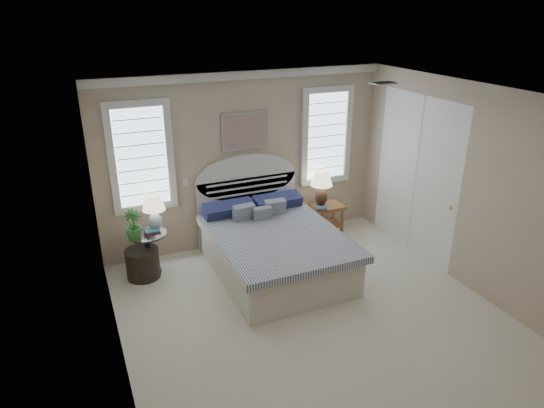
{
  "coord_description": "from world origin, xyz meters",
  "views": [
    {
      "loc": [
        -2.46,
        -4.21,
        3.58
      ],
      "look_at": [
        -0.2,
        1.0,
        1.23
      ],
      "focal_mm": 32.0,
      "sensor_mm": 36.0,
      "label": 1
    }
  ],
  "objects": [
    {
      "name": "floor",
      "position": [
        0.0,
        0.0,
        0.0
      ],
      "size": [
        4.5,
        5.0,
        0.01
      ],
      "primitive_type": "cube",
      "color": "beige",
      "rests_on": "ground"
    },
    {
      "name": "ceiling",
      "position": [
        0.0,
        0.0,
        2.7
      ],
      "size": [
        4.5,
        5.0,
        0.01
      ],
      "primitive_type": "cube",
      "color": "silver",
      "rests_on": "wall_back"
    },
    {
      "name": "wall_back",
      "position": [
        0.0,
        2.5,
        1.35
      ],
      "size": [
        4.5,
        0.02,
        2.7
      ],
      "primitive_type": "cube",
      "color": "#C1AF91",
      "rests_on": "floor"
    },
    {
      "name": "wall_left",
      "position": [
        -2.25,
        0.0,
        1.35
      ],
      "size": [
        0.02,
        5.0,
        2.7
      ],
      "primitive_type": "cube",
      "color": "#C1AF91",
      "rests_on": "floor"
    },
    {
      "name": "wall_right",
      "position": [
        2.25,
        0.0,
        1.35
      ],
      "size": [
        0.02,
        5.0,
        2.7
      ],
      "primitive_type": "cube",
      "color": "#C1AF91",
      "rests_on": "floor"
    },
    {
      "name": "crown_molding",
      "position": [
        0.0,
        2.46,
        2.64
      ],
      "size": [
        4.5,
        0.08,
        0.12
      ],
      "primitive_type": "cube",
      "color": "silver",
      "rests_on": "wall_back"
    },
    {
      "name": "hvac_vent",
      "position": [
        1.2,
        0.8,
        2.68
      ],
      "size": [
        0.3,
        0.2,
        0.02
      ],
      "primitive_type": "cube",
      "color": "#B2B2B2",
      "rests_on": "ceiling"
    },
    {
      "name": "switch_plate",
      "position": [
        -0.95,
        2.48,
        1.15
      ],
      "size": [
        0.08,
        0.01,
        0.12
      ],
      "primitive_type": "cube",
      "color": "silver",
      "rests_on": "wall_back"
    },
    {
      "name": "window_left",
      "position": [
        -1.55,
        2.48,
        1.6
      ],
      "size": [
        0.9,
        0.06,
        1.6
      ],
      "primitive_type": "cube",
      "color": "#C3E1F7",
      "rests_on": "wall_back"
    },
    {
      "name": "window_right",
      "position": [
        1.4,
        2.48,
        1.6
      ],
      "size": [
        0.9,
        0.06,
        1.6
      ],
      "primitive_type": "cube",
      "color": "#C3E1F7",
      "rests_on": "wall_back"
    },
    {
      "name": "painting",
      "position": [
        0.0,
        2.46,
        1.82
      ],
      "size": [
        0.74,
        0.04,
        0.58
      ],
      "primitive_type": "cube",
      "color": "silver",
      "rests_on": "wall_back"
    },
    {
      "name": "closet_door",
      "position": [
        2.23,
        1.2,
        1.2
      ],
      "size": [
        0.02,
        1.8,
        2.4
      ],
      "primitive_type": "cube",
      "color": "white",
      "rests_on": "floor"
    },
    {
      "name": "bed",
      "position": [
        0.0,
        1.46,
        0.39
      ],
      "size": [
        1.72,
        2.28,
        1.47
      ],
      "color": "beige",
      "rests_on": "floor"
    },
    {
      "name": "side_table_left",
      "position": [
        -1.65,
        2.05,
        0.39
      ],
      "size": [
        0.56,
        0.56,
        0.63
      ],
      "color": "black",
      "rests_on": "floor"
    },
    {
      "name": "nightstand_right",
      "position": [
        1.3,
        2.15,
        0.39
      ],
      "size": [
        0.5,
        0.4,
        0.53
      ],
      "color": "#9E6733",
      "rests_on": "floor"
    },
    {
      "name": "floor_pot",
      "position": [
        -1.75,
        1.98,
        0.21
      ],
      "size": [
        0.57,
        0.57,
        0.42
      ],
      "primitive_type": "cylinder",
      "rotation": [
        0.0,
        0.0,
        -0.25
      ],
      "color": "black",
      "rests_on": "floor"
    },
    {
      "name": "lamp_left",
      "position": [
        -1.5,
        2.12,
        0.95
      ],
      "size": [
        0.35,
        0.35,
        0.52
      ],
      "rotation": [
        0.0,
        0.0,
        0.1
      ],
      "color": "white",
      "rests_on": "side_table_left"
    },
    {
      "name": "lamp_right",
      "position": [
        1.21,
        2.22,
        0.88
      ],
      "size": [
        0.39,
        0.39,
        0.58
      ],
      "rotation": [
        0.0,
        0.0,
        -0.1
      ],
      "color": "black",
      "rests_on": "nightstand_right"
    },
    {
      "name": "potted_plant",
      "position": [
        -1.82,
        1.92,
        0.84
      ],
      "size": [
        0.31,
        0.31,
        0.42
      ],
      "primitive_type": "imported",
      "rotation": [
        0.0,
        0.0,
        0.39
      ],
      "color": "#2F7731",
      "rests_on": "side_table_left"
    },
    {
      "name": "books_left",
      "position": [
        -1.57,
        2.0,
        0.66
      ],
      "size": [
        0.22,
        0.17,
        0.05
      ],
      "rotation": [
        0.0,
        0.0,
        0.15
      ],
      "color": "maroon",
      "rests_on": "side_table_left"
    },
    {
      "name": "books_right",
      "position": [
        1.1,
        2.0,
        0.55
      ],
      "size": [
        0.22,
        0.18,
        0.05
      ],
      "rotation": [
        0.0,
        0.0,
        -0.32
      ],
      "color": "maroon",
      "rests_on": "nightstand_right"
    }
  ]
}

